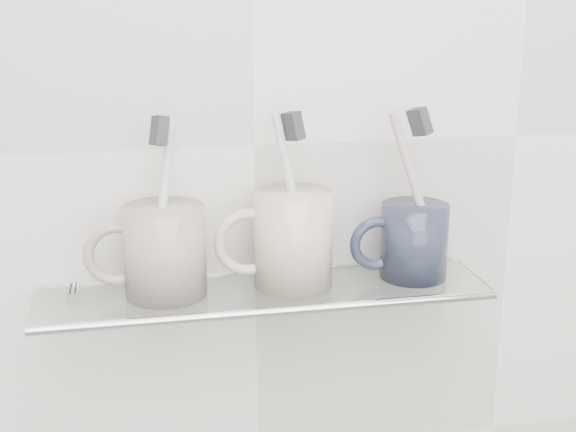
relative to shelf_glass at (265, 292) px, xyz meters
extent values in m
plane|color=silver|center=(0.00, 0.06, 0.15)|extent=(2.50, 0.00, 2.50)
cube|color=silver|center=(0.00, 0.00, 0.00)|extent=(0.50, 0.12, 0.01)
cylinder|color=silver|center=(0.00, -0.06, 0.00)|extent=(0.50, 0.01, 0.01)
cylinder|color=silver|center=(-0.21, 0.05, -0.01)|extent=(0.02, 0.03, 0.02)
cylinder|color=silver|center=(0.21, 0.05, -0.01)|extent=(0.02, 0.03, 0.02)
cylinder|color=white|center=(-0.11, 0.00, 0.05)|extent=(0.11, 0.11, 0.10)
torus|color=white|center=(-0.16, 0.00, 0.05)|extent=(0.07, 0.01, 0.07)
cylinder|color=silver|center=(-0.11, 0.00, 0.10)|extent=(0.04, 0.06, 0.19)
cube|color=#2E2F30|center=(-0.11, 0.00, 0.19)|extent=(0.02, 0.03, 0.04)
cylinder|color=silver|center=(0.03, 0.00, 0.06)|extent=(0.10, 0.10, 0.11)
torus|color=silver|center=(-0.02, 0.00, 0.06)|extent=(0.08, 0.01, 0.08)
cylinder|color=silver|center=(0.03, 0.00, 0.10)|extent=(0.05, 0.03, 0.19)
cube|color=#2E2F30|center=(0.03, 0.00, 0.19)|extent=(0.02, 0.03, 0.03)
cylinder|color=black|center=(0.17, 0.00, 0.05)|extent=(0.09, 0.09, 0.09)
torus|color=black|center=(0.13, 0.00, 0.05)|extent=(0.06, 0.01, 0.06)
cylinder|color=#BC9E99|center=(0.17, 0.00, 0.10)|extent=(0.07, 0.03, 0.18)
cube|color=#2E2F30|center=(0.17, 0.00, 0.19)|extent=(0.03, 0.03, 0.04)
cylinder|color=silver|center=(0.20, 0.00, 0.01)|extent=(0.03, 0.03, 0.01)
camera|label=1|loc=(-0.14, -0.82, 0.33)|focal=50.00mm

